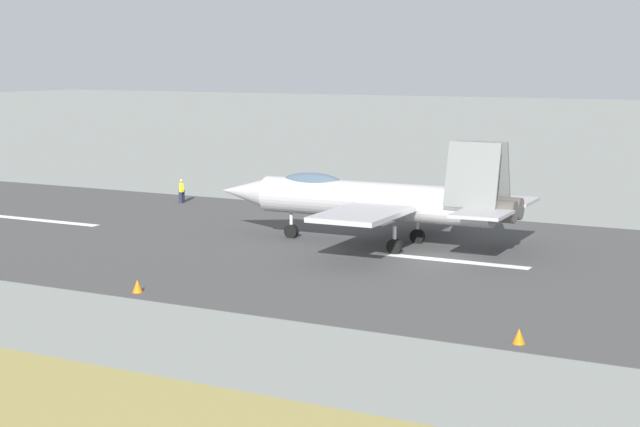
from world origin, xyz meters
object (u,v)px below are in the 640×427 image
fighter_jet (373,199)px  marker_cone_mid (137,286)px  crew_person (182,191)px  marker_cone_near (519,336)px

fighter_jet → marker_cone_mid: bearing=72.6°
fighter_jet → crew_person: size_ratio=10.45×
fighter_jet → crew_person: fighter_jet is taller
fighter_jet → marker_cone_near: fighter_jet is taller
fighter_jet → crew_person: 19.51m
crew_person → fighter_jet: bearing=155.7°
marker_cone_near → marker_cone_mid: 16.12m
crew_person → marker_cone_mid: size_ratio=2.95×
fighter_jet → crew_person: (17.72, -8.00, -1.62)m
fighter_jet → crew_person: bearing=-24.3°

